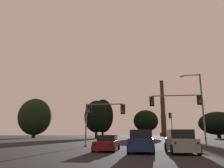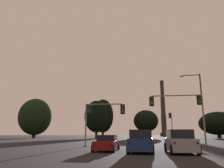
{
  "view_description": "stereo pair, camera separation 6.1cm",
  "coord_description": "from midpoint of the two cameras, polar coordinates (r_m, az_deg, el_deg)",
  "views": [
    {
      "loc": [
        -0.0,
        -0.69,
        1.5
      ],
      "look_at": [
        -5.79,
        43.11,
        11.67
      ],
      "focal_mm": 35.0,
      "sensor_mm": 36.0,
      "label": 1
    },
    {
      "loc": [
        0.06,
        -0.68,
        1.5
      ],
      "look_at": [
        -5.79,
        43.11,
        11.67
      ],
      "focal_mm": 35.0,
      "sensor_mm": 36.0,
      "label": 2
    }
  ],
  "objects": [
    {
      "name": "sedan_left_lane_front",
      "position": [
        20.96,
        -1.26,
        -15.24
      ],
      "size": [
        2.01,
        4.72,
        1.43
      ],
      "rotation": [
        0.0,
        0.0,
        -0.01
      ],
      "color": "maroon",
      "rests_on": "ground_plane"
    },
    {
      "name": "treeline_far_right",
      "position": [
        89.04,
        8.87,
        -9.51
      ],
      "size": [
        9.76,
        8.78,
        10.92
      ],
      "color": "black",
      "rests_on": "ground_plane"
    },
    {
      "name": "traffic_light_overhead_right",
      "position": [
        28.16,
        18.48,
        -5.5
      ],
      "size": [
        6.52,
        0.5,
        6.27
      ],
      "color": "slate",
      "rests_on": "ground_plane"
    },
    {
      "name": "suv_right_lane_front",
      "position": [
        19.28,
        17.39,
        -14.19
      ],
      "size": [
        2.17,
        4.93,
        1.86
      ],
      "rotation": [
        0.0,
        0.0,
        0.02
      ],
      "color": "gray",
      "rests_on": "ground_plane"
    },
    {
      "name": "treeline_far_left",
      "position": [
        91.9,
        -19.42,
        -8.07
      ],
      "size": [
        13.01,
        11.71,
        15.3
      ],
      "color": "black",
      "rests_on": "ground_plane"
    },
    {
      "name": "smokestack",
      "position": [
        156.72,
        13.29,
        -7.61
      ],
      "size": [
        5.59,
        5.59,
        38.85
      ],
      "color": "#2B2722",
      "rests_on": "ground_plane"
    },
    {
      "name": "street_lamp",
      "position": [
        31.89,
        21.86,
        -4.26
      ],
      "size": [
        2.84,
        0.36,
        9.69
      ],
      "color": "#38383A",
      "rests_on": "ground_plane"
    },
    {
      "name": "treeline_right_mid",
      "position": [
        82.09,
        -4.04,
        -8.44
      ],
      "size": [
        8.96,
        8.07,
        13.84
      ],
      "color": "black",
      "rests_on": "ground_plane"
    },
    {
      "name": "treeline_left_mid",
      "position": [
        87.42,
        -2.34,
        -8.31
      ],
      "size": [
        8.29,
        7.46,
        15.15
      ],
      "color": "black",
      "rests_on": "ground_plane"
    },
    {
      "name": "treeline_center_right",
      "position": [
        89.61,
        25.97,
        -9.21
      ],
      "size": [
        13.67,
        12.3,
        9.57
      ],
      "color": "black",
      "rests_on": "ground_plane"
    },
    {
      "name": "traffic_light_far_right",
      "position": [
        52.3,
        15.23,
        -9.6
      ],
      "size": [
        0.78,
        0.5,
        6.37
      ],
      "color": "slate",
      "rests_on": "ground_plane"
    },
    {
      "name": "traffic_light_overhead_left",
      "position": [
        27.76,
        -3.3,
        -7.68
      ],
      "size": [
        5.14,
        0.5,
        5.3
      ],
      "color": "slate",
      "rests_on": "ground_plane"
    },
    {
      "name": "suv_center_lane_front",
      "position": [
        19.36,
        7.74,
        -14.64
      ],
      "size": [
        2.28,
        4.97,
        1.86
      ],
      "rotation": [
        0.0,
        0.0,
        -0.04
      ],
      "color": "navy",
      "rests_on": "ground_plane"
    }
  ]
}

